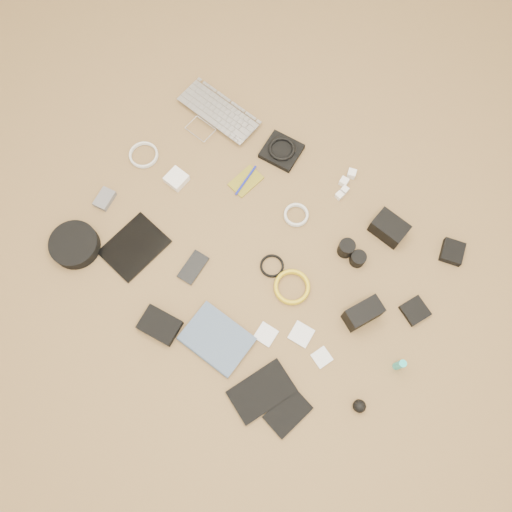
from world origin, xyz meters
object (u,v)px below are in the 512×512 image
Objects in this scene: headphone_case at (75,245)px; paperback at (202,359)px; tablet at (135,247)px; laptop at (211,120)px; dslr_camera at (389,228)px; phone at (193,267)px.

paperback is at bearing -1.68° from headphone_case.
paperback is (0.50, -0.16, 0.01)m from tablet.
laptop is 0.65m from tablet.
tablet is 0.23m from headphone_case.
dslr_camera is 1.01m from tablet.
laptop reaches higher than paperback.
paperback reaches higher than phone.
tablet is at bearing -76.80° from laptop.
laptop is 2.80× the size of phone.
headphone_case is (-0.93, -0.83, -0.01)m from dslr_camera.
dslr_camera is at bearing 46.75° from tablet.
dslr_camera reaches higher than headphone_case.
paperback is at bearing -50.62° from laptop.
paperback is at bearing -14.18° from tablet.
tablet is at bearing 69.66° from paperback.
dslr_camera reaches higher than tablet.
paperback is at bearing -104.70° from dslr_camera.
headphone_case is at bearing -92.28° from laptop.
paperback is (0.68, -0.02, -0.01)m from headphone_case.
tablet is (0.14, -0.63, -0.01)m from laptop.
tablet is 0.99× the size of paperback.
phone is at bearing 44.31° from paperback.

